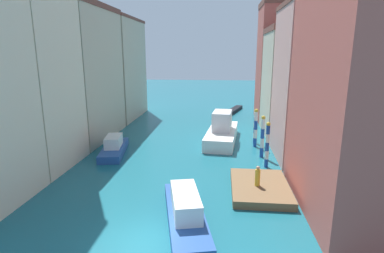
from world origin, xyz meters
TOP-DOWN VIEW (x-y plane):
  - ground_plane at (0.00, 24.50)m, footprint 154.00×154.00m
  - building_left_1 at (-12.39, 10.35)m, footprint 6.75×7.25m
  - building_left_2 at (-12.39, 19.87)m, footprint 6.75×11.72m
  - building_left_3 at (-12.39, 32.07)m, footprint 6.75×12.09m
  - building_right_0 at (12.39, 4.91)m, footprint 6.75×11.54m
  - building_right_1 at (12.39, 15.06)m, footprint 6.75×8.21m
  - building_right_2 at (12.39, 24.12)m, footprint 6.75×9.05m
  - building_right_3 at (12.39, 32.67)m, footprint 6.75×7.28m
  - waterfront_dock at (6.75, 6.94)m, footprint 4.07×5.89m
  - person_on_dock at (6.51, 6.63)m, footprint 0.36×0.36m
  - mooring_pole_0 at (7.85, 11.89)m, footprint 0.35×0.35m
  - mooring_pole_1 at (7.76, 14.60)m, footprint 0.38×0.38m
  - mooring_pole_2 at (7.48, 18.00)m, footprint 0.38×0.38m
  - mooring_pole_3 at (7.56, 19.38)m, footprint 0.35×0.35m
  - vaporetto_white at (3.94, 19.70)m, footprint 3.92×9.73m
  - gondola_black at (5.46, 36.69)m, footprint 4.23×10.65m
  - motorboat_0 at (1.91, 2.05)m, footprint 3.77×8.10m
  - motorboat_1 at (-6.73, 14.32)m, footprint 3.12×6.86m

SIDE VIEW (x-z plane):
  - ground_plane at x=0.00m, z-range 0.00..0.00m
  - gondola_black at x=5.46m, z-range 0.00..0.53m
  - waterfront_dock at x=6.75m, z-range 0.00..0.55m
  - motorboat_1 at x=-6.73m, z-range -0.26..1.52m
  - motorboat_0 at x=1.91m, z-range -0.24..1.71m
  - vaporetto_white at x=3.94m, z-range -0.59..2.84m
  - person_on_dock at x=6.51m, z-range 0.49..1.97m
  - mooring_pole_3 at x=7.56m, z-range 0.05..3.86m
  - mooring_pole_0 at x=7.85m, z-range 0.05..4.11m
  - mooring_pole_1 at x=7.76m, z-range 0.06..4.12m
  - mooring_pole_2 at x=7.48m, z-range 0.06..4.16m
  - building_right_2 at x=12.39m, z-range 0.01..12.78m
  - building_right_1 at x=12.39m, z-range 0.01..14.13m
  - building_left_3 at x=-12.39m, z-range 0.01..14.83m
  - building_left_2 at x=-12.39m, z-range 0.01..15.02m
  - building_right_0 at x=12.39m, z-range 0.01..15.72m
  - building_right_3 at x=12.39m, z-range 0.02..16.87m
  - building_left_1 at x=-12.39m, z-range 0.02..22.55m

